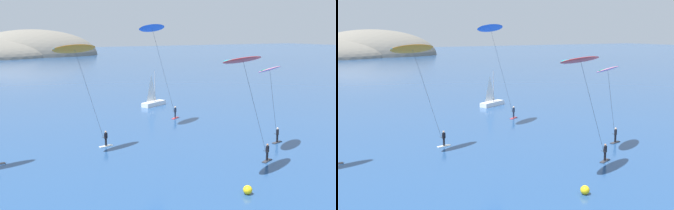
{
  "view_description": "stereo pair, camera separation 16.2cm",
  "coord_description": "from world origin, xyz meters",
  "views": [
    {
      "loc": [
        -15.17,
        -11.53,
        12.17
      ],
      "look_at": [
        6.8,
        27.16,
        4.33
      ],
      "focal_mm": 45.0,
      "sensor_mm": 36.0,
      "label": 1
    },
    {
      "loc": [
        -15.03,
        -11.61,
        12.17
      ],
      "look_at": [
        6.8,
        27.16,
        4.33
      ],
      "focal_mm": 45.0,
      "sensor_mm": 36.0,
      "label": 2
    }
  ],
  "objects": [
    {
      "name": "sailboat_near",
      "position": [
        16.82,
        49.19,
        0.64
      ],
      "size": [
        5.79,
        3.34,
        5.7
      ],
      "color": "white",
      "rests_on": "ground"
    },
    {
      "name": "kitesurfer_pink",
      "position": [
        14.63,
        20.06,
        7.85
      ],
      "size": [
        6.63,
        4.14,
        8.78
      ],
      "color": "#2D2D33",
      "rests_on": "ground"
    },
    {
      "name": "marker_buoy",
      "position": [
        4.95,
        11.71,
        0.35
      ],
      "size": [
        0.7,
        0.7,
        0.7
      ],
      "primitive_type": "sphere",
      "color": "yellow",
      "rests_on": "ground"
    },
    {
      "name": "kitesurfer_orange",
      "position": [
        -2.61,
        28.31,
        9.67
      ],
      "size": [
        6.85,
        3.24,
        11.0
      ],
      "color": "silver",
      "rests_on": "ground"
    },
    {
      "name": "kitesurfer_blue",
      "position": [
        9.67,
        35.8,
        11.74
      ],
      "size": [
        8.63,
        5.62,
        13.09
      ],
      "color": "red",
      "rests_on": "ground"
    },
    {
      "name": "kitesurfer_red",
      "position": [
        7.36,
        15.32,
        9.2
      ],
      "size": [
        8.75,
        4.26,
        10.22
      ],
      "color": "#2D2D33",
      "rests_on": "ground"
    }
  ]
}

